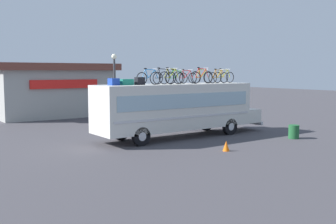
{
  "coord_description": "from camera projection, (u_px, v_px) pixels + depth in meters",
  "views": [
    {
      "loc": [
        -13.87,
        -18.6,
        3.88
      ],
      "look_at": [
        -0.54,
        0.0,
        1.54
      ],
      "focal_mm": 42.75,
      "sensor_mm": 36.0,
      "label": 1
    }
  ],
  "objects": [
    {
      "name": "rooftop_bicycle_1",
      "position": [
        150.0,
        78.0,
        22.21
      ],
      "size": [
        1.75,
        0.44,
        0.91
      ],
      "color": "black",
      "rests_on": "bus"
    },
    {
      "name": "luggage_bag_1",
      "position": [
        114.0,
        82.0,
        20.95
      ],
      "size": [
        0.45,
        0.53,
        0.37
      ],
      "primitive_type": "cube",
      "color": "#193899",
      "rests_on": "bus"
    },
    {
      "name": "trash_bin",
      "position": [
        294.0,
        132.0,
        23.09
      ],
      "size": [
        0.6,
        0.6,
        0.79
      ],
      "primitive_type": "cylinder",
      "color": "#1E592D",
      "rests_on": "ground"
    },
    {
      "name": "rooftop_bicycle_4",
      "position": [
        176.0,
        78.0,
        23.58
      ],
      "size": [
        1.66,
        0.44,
        0.86
      ],
      "color": "black",
      "rests_on": "bus"
    },
    {
      "name": "rooftop_bicycle_8",
      "position": [
        218.0,
        77.0,
        24.73
      ],
      "size": [
        1.63,
        0.44,
        0.9
      ],
      "color": "black",
      "rests_on": "bus"
    },
    {
      "name": "traffic_cone",
      "position": [
        226.0,
        146.0,
        19.46
      ],
      "size": [
        0.33,
        0.33,
        0.51
      ],
      "primitive_type": "cone",
      "color": "orange",
      "rests_on": "ground"
    },
    {
      "name": "ground_plane",
      "position": [
        175.0,
        137.0,
        23.48
      ],
      "size": [
        120.0,
        120.0,
        0.0
      ],
      "primitive_type": "plane",
      "color": "#423F44"
    },
    {
      "name": "luggage_bag_2",
      "position": [
        126.0,
        82.0,
        21.42
      ],
      "size": [
        0.69,
        0.51,
        0.32
      ],
      "primitive_type": "cube",
      "color": "#1E7F66",
      "rests_on": "bus"
    },
    {
      "name": "rooftop_bicycle_2",
      "position": [
        163.0,
        77.0,
        22.29
      ],
      "size": [
        1.77,
        0.44,
        0.95
      ],
      "color": "black",
      "rests_on": "bus"
    },
    {
      "name": "rooftop_bicycle_3",
      "position": [
        171.0,
        77.0,
        22.75
      ],
      "size": [
        1.7,
        0.44,
        0.96
      ],
      "color": "black",
      "rests_on": "bus"
    },
    {
      "name": "luggage_bag_3",
      "position": [
        140.0,
        81.0,
        21.77
      ],
      "size": [
        0.46,
        0.37,
        0.42
      ],
      "primitive_type": "cube",
      "color": "black",
      "rests_on": "bus"
    },
    {
      "name": "roadside_building",
      "position": [
        45.0,
        89.0,
        36.22
      ],
      "size": [
        10.1,
        10.37,
        4.53
      ],
      "color": "#9E9E99",
      "rests_on": "ground"
    },
    {
      "name": "street_lamp",
      "position": [
        114.0,
        84.0,
        25.57
      ],
      "size": [
        0.34,
        0.34,
        4.97
      ],
      "color": "#38383D",
      "rests_on": "ground"
    },
    {
      "name": "bus",
      "position": [
        178.0,
        107.0,
        23.41
      ],
      "size": [
        11.19,
        2.54,
        3.14
      ],
      "color": "silver",
      "rests_on": "ground"
    },
    {
      "name": "rooftop_bicycle_6",
      "position": [
        202.0,
        77.0,
        23.96
      ],
      "size": [
        1.73,
        0.44,
        0.98
      ],
      "color": "black",
      "rests_on": "bus"
    },
    {
      "name": "rooftop_bicycle_9",
      "position": [
        224.0,
        77.0,
        25.3
      ],
      "size": [
        1.77,
        0.44,
        0.92
      ],
      "color": "black",
      "rests_on": "bus"
    },
    {
      "name": "rooftop_bicycle_7",
      "position": [
        202.0,
        77.0,
        24.85
      ],
      "size": [
        1.64,
        0.44,
        0.91
      ],
      "color": "black",
      "rests_on": "bus"
    },
    {
      "name": "rooftop_bicycle_5",
      "position": [
        186.0,
        77.0,
        24.0
      ],
      "size": [
        1.61,
        0.44,
        0.87
      ],
      "color": "black",
      "rests_on": "bus"
    }
  ]
}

